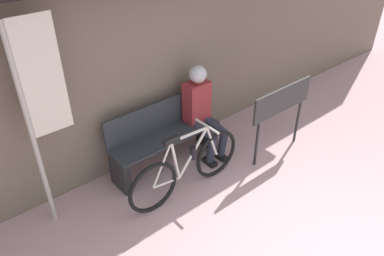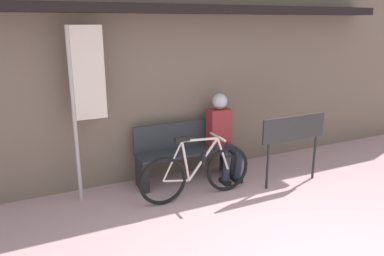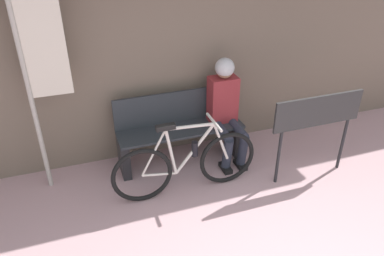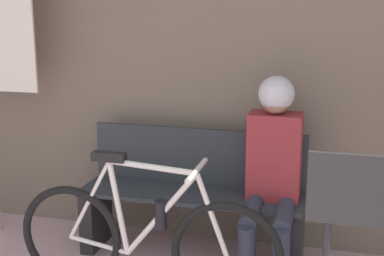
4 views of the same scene
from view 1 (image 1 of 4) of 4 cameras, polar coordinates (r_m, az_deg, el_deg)
name	(u,v)px [view 1 (image 1 of 4)]	position (r m, az deg, el deg)	size (l,w,h in m)	color
storefront_wall	(155,36)	(4.70, -5.71, 13.82)	(12.00, 0.56, 3.20)	#756656
park_bench_near	(164,138)	(4.93, -4.29, -1.54)	(1.53, 0.42, 0.88)	#2D3338
bicycle	(187,168)	(4.50, -0.81, -6.08)	(1.64, 0.40, 0.89)	black
person_seated	(201,106)	(4.97, 1.42, 3.42)	(0.34, 0.62, 1.29)	#2D3342
banner_pole	(38,100)	(3.85, -22.36, 3.95)	(0.45, 0.05, 2.29)	#B7B2A8
signboard	(282,104)	(5.05, 13.56, 3.56)	(1.09, 0.04, 1.03)	#232326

